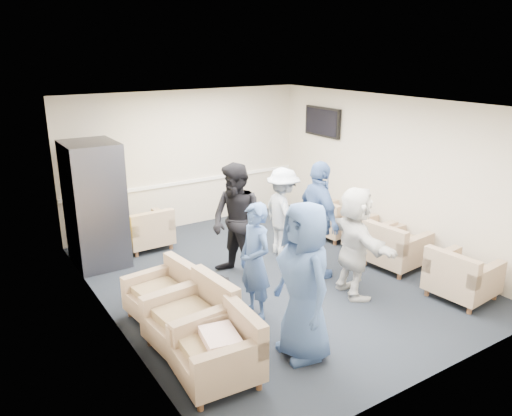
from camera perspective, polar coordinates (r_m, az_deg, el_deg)
floor at (r=7.94m, az=1.79°, el=-7.95°), size 6.00×6.00×0.00m
ceiling at (r=7.19m, az=2.00°, el=11.81°), size 6.00×6.00×0.00m
back_wall at (r=9.99m, az=-7.94°, el=5.51°), size 5.00×0.02×2.70m
front_wall at (r=5.41m, az=20.31°, el=-6.22°), size 5.00×0.02×2.70m
left_wall at (r=6.44m, az=-16.78°, el=-2.02°), size 0.02×6.00×2.70m
right_wall at (r=9.06m, az=15.06°, el=3.80°), size 0.02×6.00×2.70m
chair_rail at (r=10.08m, az=-7.79°, el=2.99°), size 4.98×0.04×0.06m
tv at (r=10.16m, az=7.60°, el=9.73°), size 0.10×1.00×0.58m
armchair_left_near at (r=5.58m, az=-3.98°, el=-16.24°), size 0.88×0.88×0.66m
armchair_left_mid at (r=6.14m, az=-7.05°, el=-12.64°), size 0.95×0.95×0.71m
armchair_left_far at (r=6.84m, az=-10.29°, el=-9.80°), size 0.87×0.87×0.63m
armchair_right_near at (r=7.75m, az=22.32°, el=-7.40°), size 0.89×0.89×0.65m
armchair_right_midnear at (r=8.47m, az=15.47°, el=-4.46°), size 0.93×0.93×0.67m
armchair_right_midfar at (r=8.95m, az=12.97°, el=-3.23°), size 0.78×0.78×0.62m
armchair_right_far at (r=9.59m, az=8.75°, el=-1.45°), size 0.88×0.88×0.64m
armchair_corner at (r=9.15m, az=-12.31°, el=-2.62°), size 0.81×0.81×0.64m
vending_machine at (r=8.52m, az=-17.90°, el=0.40°), size 0.83×0.97×2.05m
backpack at (r=7.06m, az=-4.14°, el=-9.34°), size 0.32×0.28×0.46m
pillow at (r=5.48m, az=-4.11°, el=-14.72°), size 0.44×0.53×0.14m
person_front_left at (r=5.71m, az=5.53°, el=-8.36°), size 0.71×0.99×1.88m
person_mid_left at (r=6.54m, az=-0.12°, el=-6.14°), size 0.38×0.58×1.59m
person_back_left at (r=7.63m, az=-2.22°, el=-1.65°), size 0.90×1.04×1.82m
person_back_right at (r=8.50m, az=3.10°, el=-0.53°), size 0.70×1.07×1.55m
person_mid_right at (r=7.72m, az=7.15°, el=-1.41°), size 0.64×1.15×1.85m
person_front_right at (r=7.25m, az=11.24°, el=-3.85°), size 0.84×1.59×1.63m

